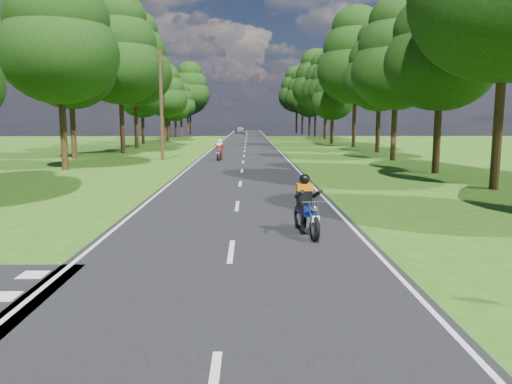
{
  "coord_description": "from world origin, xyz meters",
  "views": [
    {
      "loc": [
        0.41,
        -9.12,
        3.03
      ],
      "look_at": [
        0.6,
        4.0,
        1.1
      ],
      "focal_mm": 35.0,
      "sensor_mm": 36.0,
      "label": 1
    }
  ],
  "objects": [
    {
      "name": "treeline",
      "position": [
        1.43,
        60.06,
        8.25
      ],
      "size": [
        40.0,
        115.35,
        14.78
      ],
      "color": "black",
      "rests_on": "ground"
    },
    {
      "name": "ground",
      "position": [
        0.0,
        0.0,
        0.0
      ],
      "size": [
        160.0,
        160.0,
        0.0
      ],
      "primitive_type": "plane",
      "color": "#2D5A14",
      "rests_on": "ground"
    },
    {
      "name": "rider_near_blue",
      "position": [
        1.91,
        3.68,
        0.81
      ],
      "size": [
        0.92,
        1.97,
        1.58
      ],
      "primitive_type": null,
      "rotation": [
        0.0,
        0.0,
        0.16
      ],
      "color": "navy",
      "rests_on": "main_road"
    },
    {
      "name": "distant_car",
      "position": [
        -1.46,
        96.23,
        0.77
      ],
      "size": [
        2.38,
        4.6,
        1.5
      ],
      "primitive_type": "imported",
      "rotation": [
        0.0,
        0.0,
        0.14
      ],
      "color": "#ABADB2",
      "rests_on": "main_road"
    },
    {
      "name": "telegraph_pole",
      "position": [
        -6.0,
        28.0,
        4.07
      ],
      "size": [
        1.2,
        0.26,
        8.0
      ],
      "color": "#382616",
      "rests_on": "ground"
    },
    {
      "name": "rider_far_red",
      "position": [
        -1.75,
        27.51,
        0.79
      ],
      "size": [
        0.77,
        1.9,
        1.54
      ],
      "primitive_type": null,
      "rotation": [
        0.0,
        0.0,
        -0.09
      ],
      "color": "#AC0D26",
      "rests_on": "main_road"
    },
    {
      "name": "road_markings",
      "position": [
        -0.14,
        48.13,
        0.02
      ],
      "size": [
        7.4,
        140.0,
        0.01
      ],
      "color": "silver",
      "rests_on": "main_road"
    },
    {
      "name": "main_road",
      "position": [
        0.0,
        50.0,
        0.01
      ],
      "size": [
        7.0,
        140.0,
        0.02
      ],
      "primitive_type": "cube",
      "color": "black",
      "rests_on": "ground"
    }
  ]
}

